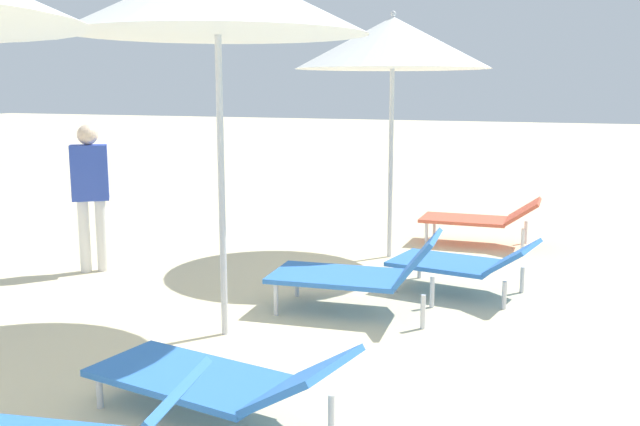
% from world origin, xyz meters
% --- Properties ---
extents(lounger_second_shoreside, '(1.47, 0.84, 0.70)m').
position_xyz_m(lounger_second_shoreside, '(0.86, 4.31, 0.35)').
color(lounger_second_shoreside, blue).
rests_on(lounger_second_shoreside, ground).
extents(lounger_second_inland, '(1.65, 0.80, 0.51)m').
position_xyz_m(lounger_second_inland, '(0.80, 2.11, 0.25)').
color(lounger_second_inland, blue).
rests_on(lounger_second_inland, ground).
extents(umbrella_farthest, '(2.11, 2.11, 2.68)m').
position_xyz_m(umbrella_farthest, '(0.48, 6.33, 2.35)').
color(umbrella_farthest, silver).
rests_on(umbrella_farthest, ground).
extents(lounger_farthest_shoreside, '(1.42, 0.69, 0.58)m').
position_xyz_m(lounger_farthest_shoreside, '(1.32, 7.35, 0.33)').
color(lounger_farthest_shoreside, '#D8593F').
rests_on(lounger_farthest_shoreside, ground).
extents(lounger_farthest_inland, '(1.36, 0.84, 0.53)m').
position_xyz_m(lounger_farthest_inland, '(1.55, 5.21, 0.30)').
color(lounger_farthest_inland, blue).
rests_on(lounger_farthest_inland, ground).
extents(person_walking_near, '(0.42, 0.40, 1.51)m').
position_xyz_m(person_walking_near, '(-2.14, 4.53, 0.91)').
color(person_walking_near, silver).
rests_on(person_walking_near, ground).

